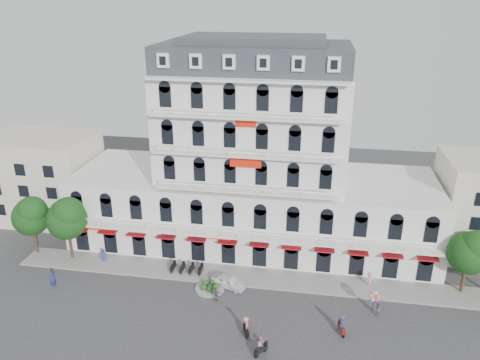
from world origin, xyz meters
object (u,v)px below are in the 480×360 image
object	(u,v)px
rider_southwest	(261,346)
rider_center	(246,326)
parked_car	(229,281)
rider_east	(342,325)
balloon_vendor	(376,303)

from	to	relation	value
rider_southwest	rider_center	world-z (taller)	rider_center
rider_center	rider_southwest	bearing A→B (deg)	18.37
parked_car	rider_east	size ratio (longest dim) A/B	1.96
balloon_vendor	rider_east	bearing A→B (deg)	-134.20
parked_car	balloon_vendor	size ratio (longest dim) A/B	1.65
rider_southwest	rider_center	distance (m)	2.95
parked_car	balloon_vendor	world-z (taller)	balloon_vendor
rider_southwest	rider_east	xyz separation A→B (m)	(7.23, 4.07, -0.01)
rider_east	balloon_vendor	size ratio (longest dim) A/B	0.84
rider_southwest	parked_car	bearing A→B (deg)	62.73
rider_southwest	balloon_vendor	bearing A→B (deg)	-17.78
rider_east	balloon_vendor	distance (m)	4.92
rider_east	rider_center	distance (m)	9.11
parked_car	rider_southwest	distance (m)	10.90
rider_center	rider_east	bearing A→B (deg)	83.07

